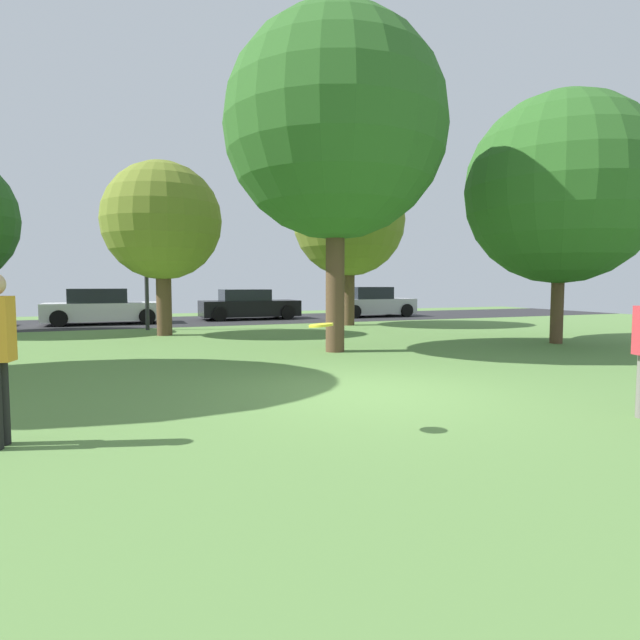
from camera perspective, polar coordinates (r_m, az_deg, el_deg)
ground_plane at (r=7.91m, az=5.75°, el=-8.00°), size 44.00×44.00×0.00m
road_strip at (r=23.19m, az=-12.82°, el=-0.05°), size 44.00×6.40×0.01m
maple_tree_near at (r=17.00m, az=-17.31°, el=10.51°), size 3.70×3.70×5.48m
oak_tree_left at (r=15.66m, az=25.47°, el=13.11°), size 5.12×5.12×6.77m
oak_tree_center at (r=20.27m, az=3.25°, el=11.10°), size 4.39×4.39×6.33m
oak_tree_right at (r=12.81m, az=1.75°, el=20.78°), size 5.28×5.28×7.99m
frisbee_disc at (r=5.54m, az=0.11°, el=-0.58°), size 0.35×0.35×0.05m
parked_car_white at (r=22.50m, az=-23.19°, el=1.26°), size 4.56×2.08×1.45m
parked_car_black at (r=23.68m, az=-8.05°, el=1.63°), size 4.45×2.07×1.38m
parked_car_silver at (r=25.46m, az=5.82°, el=1.90°), size 4.09×2.02×1.48m
street_lamp_post at (r=19.09m, az=-18.96°, el=5.69°), size 0.14×0.14×4.50m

